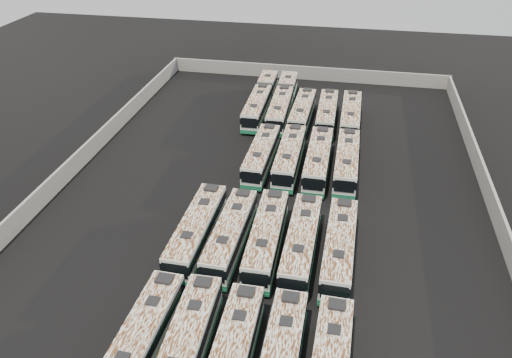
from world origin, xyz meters
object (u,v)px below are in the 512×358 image
Objects in this scene: bus_front_center at (232,358)px; bus_midback_center at (289,157)px; bus_midback_far_right at (347,162)px; bus_midfront_right at (301,243)px; bus_back_left at (283,101)px; bus_back_center at (302,112)px; bus_midback_right at (318,160)px; bus_back_far_right at (351,116)px; bus_midback_left at (261,155)px; bus_back_right at (327,114)px; bus_front_left at (186,347)px; bus_midfront_center at (266,238)px; bus_midfront_far_right at (339,248)px; bus_midfront_left at (230,235)px; bus_midfront_far_left at (197,230)px; bus_front_far_left at (141,342)px; bus_back_far_left at (261,99)px.

bus_midback_center reaches higher than bus_front_center.
bus_midback_center reaches higher than bus_midback_far_right.
bus_back_left is (-6.31, 30.83, -0.02)m from bus_midfront_right.
bus_back_center is (-6.43, 12.53, -0.05)m from bus_midback_far_right.
bus_midfront_right is at bearing -79.80° from bus_back_left.
bus_midback_right is 17.09m from bus_back_left.
bus_midback_right reaches higher than bus_front_center.
bus_back_left is at bearing 162.33° from bus_back_far_right.
bus_midback_left reaches higher than bus_back_right.
bus_front_left is 13.15m from bus_midfront_center.
bus_midfront_far_right is 1.01× the size of bus_midback_far_right.
bus_midfront_left is 15.04m from bus_midback_left.
bus_midfront_far_left reaches higher than bus_back_far_right.
bus_front_far_left is 0.99× the size of bus_midfront_far_right.
bus_back_far_right reaches higher than bus_back_right.
bus_back_right is at bearing 78.32° from bus_midfront_left.
bus_front_far_left is 1.03× the size of bus_midback_left.
bus_front_far_left is 28.65m from bus_midback_center.
bus_back_left is at bearing 136.55° from bus_back_center.
bus_front_center is 1.02× the size of bus_back_right.
bus_back_left is at bearing -3.25° from bus_back_far_left.
bus_front_far_left is at bearing -126.05° from bus_midfront_right.
bus_back_center is at bearing 77.98° from bus_midfront_far_left.
bus_back_far_right is at bearing 1.58° from bus_back_center.
bus_midfront_far_right reaches higher than bus_back_right.
bus_back_right is (6.49, 40.58, -0.06)m from bus_front_left.
bus_back_center reaches higher than bus_back_right.
bus_front_far_left is 12.72m from bus_midfront_far_left.
bus_front_left is at bearing -99.66° from bus_back_right.
bus_midback_far_right reaches higher than bus_front_center.
bus_front_far_left is 0.65× the size of bus_back_left.
bus_front_left reaches higher than bus_front_center.
bus_midback_right is (9.64, 27.80, 0.02)m from bus_front_far_left.
bus_front_left is at bearing -89.08° from bus_midback_left.
bus_back_center is (-6.45, 27.79, -0.06)m from bus_midfront_far_right.
bus_midback_center is at bearing -116.68° from bus_back_far_right.
bus_front_left is 1.03× the size of bus_back_center.
bus_back_far_right is (-0.01, 12.56, -0.01)m from bus_midback_far_right.
bus_front_left is 1.03× the size of bus_midback_left.
bus_midfront_right is at bearing 179.70° from bus_midfront_far_right.
bus_back_right is (3.22, 27.84, -0.07)m from bus_midfront_center.
bus_front_center is (3.26, -0.26, -0.02)m from bus_front_left.
bus_midback_center is 1.01× the size of bus_back_far_right.
bus_midfront_far_right is at bearing -75.64° from bus_back_center.
bus_midfront_far_left is 31.08m from bus_back_left.
bus_midfront_far_left is 30.59m from bus_back_far_right.
bus_front_center is 0.65× the size of bus_back_far_left.
bus_midback_right is (6.47, 27.62, 0.01)m from bus_front_left.
bus_midfront_far_right reaches higher than bus_front_left.
bus_midfront_right is 1.00× the size of bus_midback_right.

